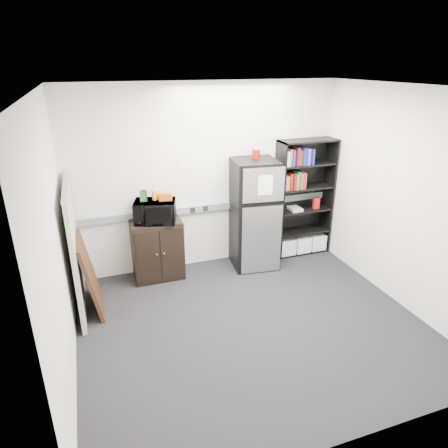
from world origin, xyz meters
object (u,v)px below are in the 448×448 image
Objects in this scene: cubicle_partition at (75,249)px; microwave at (155,211)px; bookshelf at (303,199)px; refrigerator at (254,214)px; cabinet at (158,250)px.

microwave is at bearing 20.78° from cubicle_partition.
bookshelf is 1.13× the size of refrigerator.
bookshelf reaches higher than cabinet.
refrigerator is at bearing -3.17° from cabinet.
cabinet is (1.07, 0.42, -0.38)m from cubicle_partition.
bookshelf reaches higher than refrigerator.
cubicle_partition is at bearing -165.75° from refrigerator.
cubicle_partition is 2.94× the size of microwave.
cubicle_partition is (-3.43, -0.49, -0.10)m from bookshelf.
refrigerator reaches higher than cubicle_partition.
cubicle_partition reaches higher than microwave.
microwave is at bearing -176.01° from refrigerator.
bookshelf is 1.14× the size of cubicle_partition.
refrigerator is (2.51, 0.34, 0.01)m from cubicle_partition.
bookshelf is 3.46m from cubicle_partition.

